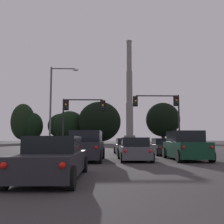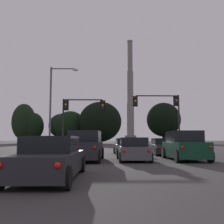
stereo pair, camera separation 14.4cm
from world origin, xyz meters
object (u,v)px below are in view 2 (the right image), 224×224
Objects in this scene: sedan_right_lane_front at (163,147)px; sedan_center_lane_front at (126,147)px; sedan_left_lane_third at (50,159)px; hatchback_center_lane_second at (133,150)px; suv_left_lane_second at (85,146)px; suv_right_lane_second at (184,146)px; street_lamp at (55,100)px; traffic_light_overhead_right at (164,108)px; smokestack at (130,101)px; traffic_light_overhead_left at (77,111)px.

sedan_center_lane_front is at bearing 171.75° from sedan_right_lane_front.
sedan_left_lane_third is 8.27m from hatchback_center_lane_second.
suv_right_lane_second is (6.31, 0.37, 0.00)m from suv_left_lane_second.
hatchback_center_lane_second is at bearing -57.08° from street_lamp.
suv_right_lane_second reaches higher than sedan_right_lane_front.
suv_right_lane_second is at bearing -45.35° from street_lamp.
suv_right_lane_second is 14.30m from traffic_light_overhead_right.
hatchback_center_lane_second is at bearing -95.07° from smokestack.
sedan_left_lane_third is 0.80× the size of traffic_light_overhead_left.
suv_right_lane_second is (6.87, 7.92, 0.23)m from sedan_left_lane_third.
traffic_light_overhead_left is at bearing 142.27° from sedan_right_lane_front.
sedan_right_lane_front is (-0.11, 5.96, -0.23)m from suv_right_lane_second.
sedan_center_lane_front is 7.47m from suv_left_lane_second.
street_lamp is at bearing 135.67° from suv_right_lane_second.
traffic_light_overhead_right is 0.11× the size of smokestack.
traffic_light_overhead_right is at bearing 69.90° from hatchback_center_lane_second.
suv_right_lane_second is (3.30, -6.47, 0.23)m from sedan_center_lane_front.
sedan_center_lane_front is 7.27m from suv_right_lane_second.
hatchback_center_lane_second is (-0.04, -6.91, -0.00)m from sedan_center_lane_front.
suv_left_lane_second is 0.55× the size of street_lamp.
sedan_center_lane_front is 9.75m from traffic_light_overhead_right.
sedan_left_lane_third is 0.52× the size of street_lamp.
hatchback_center_lane_second is 15.54m from traffic_light_overhead_right.
suv_left_lane_second reaches higher than sedan_center_lane_front.
traffic_light_overhead_right is at bearing 68.75° from sedan_left_lane_third.
sedan_left_lane_third is 10.49m from suv_right_lane_second.
sedan_right_lane_front is at bearing 47.70° from suv_left_lane_second.
traffic_light_overhead_left reaches higher than hatchback_center_lane_second.
street_lamp is (-7.18, 11.10, 4.82)m from hatchback_center_lane_second.
sedan_center_lane_front is 0.81× the size of traffic_light_overhead_left.
traffic_light_overhead_left is at bearing 40.31° from street_lamp.
suv_left_lane_second is (0.56, 7.55, 0.23)m from sedan_left_lane_third.
suv_right_lane_second is 15.46m from traffic_light_overhead_left.
suv_left_lane_second is 1.21× the size of hatchback_center_lane_second.
street_lamp is at bearing 101.68° from sedan_left_lane_third.
hatchback_center_lane_second is 0.46× the size of street_lamp.
smokestack reaches higher than street_lamp.
street_lamp is (-7.22, 4.19, 4.82)m from sedan_center_lane_front.
traffic_light_overhead_right reaches higher than suv_left_lane_second.
suv_left_lane_second is at bearing -119.94° from traffic_light_overhead_right.
smokestack is (12.12, 136.58, 23.18)m from hatchback_center_lane_second.
street_lamp reaches higher than hatchback_center_lane_second.
street_lamp is at bearing 113.05° from suv_left_lane_second.
sedan_left_lane_third is at bearing -78.86° from street_lamp.
street_lamp reaches higher than traffic_light_overhead_left.
sedan_left_lane_third is at bearing -92.11° from suv_left_lane_second.
sedan_center_lane_front is 1.16× the size of hatchback_center_lane_second.
sedan_left_lane_third is 0.72× the size of traffic_light_overhead_right.
suv_right_lane_second is at bearing 49.60° from sedan_left_lane_third.
suv_right_lane_second is at bearing -93.69° from smokestack.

